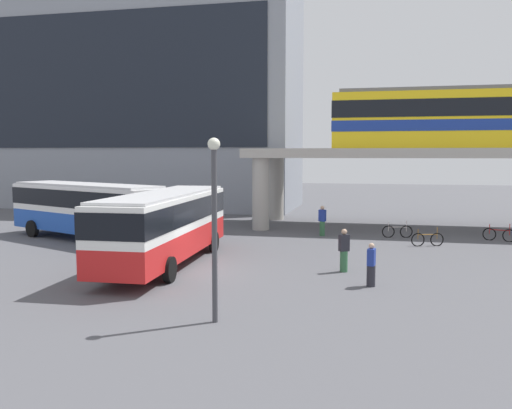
{
  "coord_description": "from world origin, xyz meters",
  "views": [
    {
      "loc": [
        7.5,
        -20.92,
        4.89
      ],
      "look_at": [
        1.26,
        7.14,
        2.2
      ],
      "focal_mm": 37.77,
      "sensor_mm": 36.0,
      "label": 1
    }
  ],
  "objects_px": {
    "pedestrian_near_building": "(344,252)",
    "station_building": "(143,98)",
    "train": "(510,117)",
    "bicycle_brown": "(427,239)",
    "bus_secondary": "(86,205)",
    "pedestrian_by_bike_rack": "(371,266)",
    "bicycle_red": "(499,235)",
    "bus_main": "(166,220)",
    "bicycle_silver": "(397,231)",
    "pedestrian_at_kerb": "(322,222)"
  },
  "relations": [
    {
      "from": "bicycle_silver",
      "to": "bicycle_red",
      "type": "distance_m",
      "value": 5.58
    },
    {
      "from": "bicycle_silver",
      "to": "pedestrian_by_bike_rack",
      "type": "xyz_separation_m",
      "value": [
        -1.41,
        -12.37,
        0.4
      ]
    },
    {
      "from": "pedestrian_at_kerb",
      "to": "pedestrian_near_building",
      "type": "bearing_deg",
      "value": -79.32
    },
    {
      "from": "pedestrian_at_kerb",
      "to": "bus_main",
      "type": "bearing_deg",
      "value": -120.36
    },
    {
      "from": "bicycle_red",
      "to": "pedestrian_at_kerb",
      "type": "height_order",
      "value": "pedestrian_at_kerb"
    },
    {
      "from": "bicycle_brown",
      "to": "pedestrian_at_kerb",
      "type": "distance_m",
      "value": 6.35
    },
    {
      "from": "bicycle_brown",
      "to": "pedestrian_at_kerb",
      "type": "xyz_separation_m",
      "value": [
        -5.85,
        2.42,
        0.5
      ]
    },
    {
      "from": "pedestrian_near_building",
      "to": "pedestrian_by_bike_rack",
      "type": "bearing_deg",
      "value": -63.76
    },
    {
      "from": "bus_secondary",
      "to": "pedestrian_by_bike_rack",
      "type": "bearing_deg",
      "value": -25.48
    },
    {
      "from": "station_building",
      "to": "pedestrian_at_kerb",
      "type": "bearing_deg",
      "value": -39.93
    },
    {
      "from": "bus_main",
      "to": "pedestrian_at_kerb",
      "type": "bearing_deg",
      "value": 59.64
    },
    {
      "from": "train",
      "to": "bicycle_red",
      "type": "height_order",
      "value": "train"
    },
    {
      "from": "bicycle_silver",
      "to": "bicycle_red",
      "type": "relative_size",
      "value": 1.05
    },
    {
      "from": "bicycle_silver",
      "to": "pedestrian_at_kerb",
      "type": "bearing_deg",
      "value": -176.39
    },
    {
      "from": "bus_secondary",
      "to": "bicycle_red",
      "type": "relative_size",
      "value": 6.58
    },
    {
      "from": "bicycle_red",
      "to": "pedestrian_at_kerb",
      "type": "distance_m",
      "value": 9.99
    },
    {
      "from": "bus_main",
      "to": "bicycle_silver",
      "type": "distance_m",
      "value": 14.71
    },
    {
      "from": "pedestrian_near_building",
      "to": "pedestrian_at_kerb",
      "type": "xyz_separation_m",
      "value": [
        -1.85,
        9.8,
        0.0
      ]
    },
    {
      "from": "bus_secondary",
      "to": "pedestrian_by_bike_rack",
      "type": "height_order",
      "value": "bus_secondary"
    },
    {
      "from": "bicycle_red",
      "to": "pedestrian_near_building",
      "type": "bearing_deg",
      "value": -129.05
    },
    {
      "from": "train",
      "to": "bicycle_silver",
      "type": "xyz_separation_m",
      "value": [
        -6.82,
        -4.29,
        -6.86
      ]
    },
    {
      "from": "bus_main",
      "to": "bicycle_silver",
      "type": "relative_size",
      "value": 6.28
    },
    {
      "from": "train",
      "to": "pedestrian_by_bike_rack",
      "type": "xyz_separation_m",
      "value": [
        -8.22,
        -16.66,
        -6.46
      ]
    },
    {
      "from": "bicycle_red",
      "to": "bicycle_silver",
      "type": "bearing_deg",
      "value": 179.41
    },
    {
      "from": "train",
      "to": "bicycle_red",
      "type": "distance_m",
      "value": 8.22
    },
    {
      "from": "bicycle_red",
      "to": "pedestrian_by_bike_rack",
      "type": "bearing_deg",
      "value": -119.6
    },
    {
      "from": "station_building",
      "to": "pedestrian_at_kerb",
      "type": "height_order",
      "value": "station_building"
    },
    {
      "from": "bus_secondary",
      "to": "pedestrian_at_kerb",
      "type": "relative_size",
      "value": 6.14
    },
    {
      "from": "bicycle_silver",
      "to": "pedestrian_near_building",
      "type": "xyz_separation_m",
      "value": [
        -2.54,
        -10.07,
        0.5
      ]
    },
    {
      "from": "train",
      "to": "bicycle_brown",
      "type": "distance_m",
      "value": 11.17
    },
    {
      "from": "bus_main",
      "to": "pedestrian_near_building",
      "type": "bearing_deg",
      "value": 2.21
    },
    {
      "from": "station_building",
      "to": "pedestrian_by_bike_rack",
      "type": "bearing_deg",
      "value": -52.17
    },
    {
      "from": "station_building",
      "to": "pedestrian_near_building",
      "type": "bearing_deg",
      "value": -51.26
    },
    {
      "from": "station_building",
      "to": "pedestrian_near_building",
      "type": "height_order",
      "value": "station_building"
    },
    {
      "from": "bicycle_silver",
      "to": "pedestrian_by_bike_rack",
      "type": "height_order",
      "value": "pedestrian_by_bike_rack"
    },
    {
      "from": "bicycle_silver",
      "to": "pedestrian_near_building",
      "type": "distance_m",
      "value": 10.4
    },
    {
      "from": "bicycle_brown",
      "to": "train",
      "type": "bearing_deg",
      "value": 52.54
    },
    {
      "from": "bicycle_silver",
      "to": "train",
      "type": "bearing_deg",
      "value": 32.19
    },
    {
      "from": "pedestrian_by_bike_rack",
      "to": "pedestrian_at_kerb",
      "type": "bearing_deg",
      "value": 103.84
    },
    {
      "from": "bus_main",
      "to": "pedestrian_near_building",
      "type": "distance_m",
      "value": 7.85
    },
    {
      "from": "bicycle_brown",
      "to": "pedestrian_by_bike_rack",
      "type": "distance_m",
      "value": 10.09
    },
    {
      "from": "train",
      "to": "bicycle_brown",
      "type": "relative_size",
      "value": 12.71
    },
    {
      "from": "train",
      "to": "bus_secondary",
      "type": "relative_size",
      "value": 1.97
    },
    {
      "from": "train",
      "to": "pedestrian_by_bike_rack",
      "type": "relative_size",
      "value": 13.51
    },
    {
      "from": "bus_main",
      "to": "bicycle_red",
      "type": "height_order",
      "value": "bus_main"
    },
    {
      "from": "station_building",
      "to": "pedestrian_near_building",
      "type": "xyz_separation_m",
      "value": [
        20.15,
        -25.12,
        -9.26
      ]
    },
    {
      "from": "bicycle_brown",
      "to": "pedestrian_near_building",
      "type": "bearing_deg",
      "value": -118.48
    },
    {
      "from": "pedestrian_by_bike_rack",
      "to": "pedestrian_near_building",
      "type": "bearing_deg",
      "value": 116.24
    },
    {
      "from": "pedestrian_near_building",
      "to": "station_building",
      "type": "bearing_deg",
      "value": 128.74
    },
    {
      "from": "bicycle_brown",
      "to": "pedestrian_at_kerb",
      "type": "bearing_deg",
      "value": 157.47
    }
  ]
}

